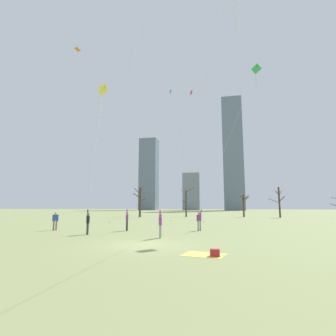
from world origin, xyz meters
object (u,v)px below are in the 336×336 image
Objects in this scene: distant_kite_low_near_trees_red at (192,102)px; kite_flyer_far_back_yellow at (93,177)px; distant_kite_drifting_right_orange at (82,75)px; bare_tree_center at (279,201)px; distant_kite_drifting_left_teal at (171,102)px; kite_flyer_midfield_right_purple at (129,190)px; bare_tree_left_of_center at (140,201)px; bare_tree_right_of_center at (186,203)px; picnic_spot at (210,254)px; bare_tree_far_right_edge at (244,204)px; bystander_watching_nearby at (55,220)px; kite_flyer_midfield_left_green at (210,191)px; kite_flyer_foreground_right_white at (167,199)px.

kite_flyer_far_back_yellow is at bearing -104.83° from distant_kite_low_near_trees_red.
distant_kite_drifting_right_orange reaches higher than bare_tree_center.
distant_kite_drifting_left_teal reaches higher than kite_flyer_far_back_yellow.
bare_tree_center is at bearing 63.35° from kite_flyer_midfield_right_purple.
bare_tree_left_of_center is at bearing 100.78° from kite_flyer_far_back_yellow.
bare_tree_right_of_center is (3.17, 33.70, -1.73)m from kite_flyer_far_back_yellow.
picnic_spot is at bearing -45.49° from distant_kite_drifting_right_orange.
distant_kite_drifting_left_teal reaches higher than bare_tree_far_right_edge.
bystander_watching_nearby is 0.36× the size of bare_tree_far_right_edge.
kite_flyer_midfield_left_green reaches higher than kite_flyer_midfield_right_purple.
bare_tree_left_of_center is at bearing -163.71° from bare_tree_right_of_center.
kite_flyer_far_back_yellow is 31.63m from bare_tree_left_of_center.
bare_tree_left_of_center is at bearing -167.09° from bare_tree_far_right_edge.
distant_kite_drifting_left_teal is at bearing 104.28° from picnic_spot.
picnic_spot is at bearing -56.46° from kite_flyer_foreground_right_white.
bare_tree_far_right_edge is (7.27, 40.26, 0.05)m from kite_flyer_foreground_right_white.
kite_flyer_far_back_yellow is 14.16m from picnic_spot.
picnic_spot is at bearing -49.34° from kite_flyer_midfield_right_purple.
distant_kite_low_near_trees_red reaches higher than kite_flyer_far_back_yellow.
bare_tree_right_of_center is 0.96× the size of bare_tree_left_of_center.
kite_flyer_foreground_right_white is 1.77× the size of bare_tree_right_of_center.
kite_flyer_midfield_right_purple is at bearing -73.45° from bare_tree_left_of_center.
distant_kite_drifting_right_orange is at bearing -117.92° from distant_kite_drifting_left_teal.
bare_tree_far_right_edge is at bearing 81.01° from kite_flyer_midfield_left_green.
distant_kite_drifting_right_orange is 10.93× the size of picnic_spot.
kite_flyer_midfield_right_purple is 38.35m from bare_tree_far_right_edge.
kite_flyer_far_back_yellow is (-7.47, 4.48, 2.07)m from kite_flyer_foreground_right_white.
bare_tree_left_of_center is at bearing 119.75° from kite_flyer_midfield_left_green.
bare_tree_far_right_edge is (11.16, 36.68, -0.83)m from kite_flyer_midfield_right_purple.
bare_tree_center is (11.65, 30.68, -0.36)m from kite_flyer_midfield_left_green.
distant_kite_drifting_left_teal is 40.10m from picnic_spot.
kite_flyer_midfield_right_purple reaches higher than bare_tree_center.
bystander_watching_nearby is at bearing -118.20° from bare_tree_far_right_edge.
kite_flyer_far_back_yellow is at bearing -95.38° from bare_tree_right_of_center.
distant_kite_drifting_right_orange reaches higher than distant_kite_low_near_trees_red.
bystander_watching_nearby is 0.07× the size of distant_kite_drifting_right_orange.
distant_kite_drifting_right_orange is (-6.66, 8.53, 14.39)m from kite_flyer_far_back_yellow.
kite_flyer_midfield_left_green is 32.41m from bare_tree_far_right_edge.
distant_kite_drifting_left_teal reaches higher than kite_flyer_midfield_right_purple.
kite_flyer_midfield_left_green reaches higher than bare_tree_right_of_center.
kite_flyer_midfield_right_purple is at bearing -89.32° from bare_tree_right_of_center.
bare_tree_right_of_center is (-0.41, 34.60, -0.53)m from kite_flyer_midfield_right_purple.
kite_flyer_midfield_left_green is 2.91× the size of bare_tree_center.
bare_tree_far_right_edge is at bearing 73.08° from kite_flyer_midfield_right_purple.
kite_flyer_midfield_right_purple reaches higher than bystander_watching_nearby.
kite_flyer_midfield_left_green is at bearing -77.74° from bare_tree_right_of_center.
bare_tree_left_of_center is at bearing -172.87° from bare_tree_center.
kite_flyer_far_back_yellow is 7.63× the size of picnic_spot.
kite_flyer_foreground_right_white is 8.96m from kite_flyer_far_back_yellow.
kite_flyer_midfield_left_green is (6.09, 4.68, 0.10)m from kite_flyer_midfield_right_purple.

